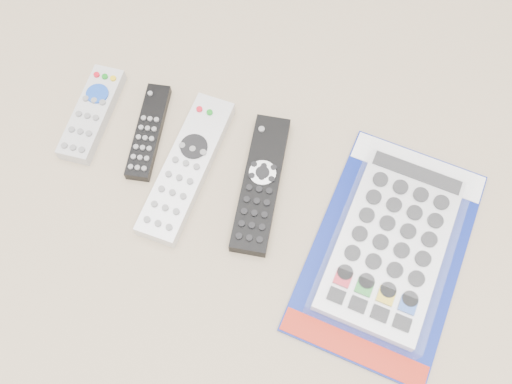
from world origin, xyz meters
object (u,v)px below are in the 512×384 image
(remote_large_black, at_px, (261,184))
(remote_silver_dvd, at_px, (187,167))
(jumbo_remote_packaged, at_px, (392,243))
(remote_slim_black, at_px, (148,132))
(remote_small_grey, at_px, (92,114))

(remote_large_black, bearing_deg, remote_silver_dvd, 177.32)
(remote_large_black, bearing_deg, jumbo_remote_packaged, -17.06)
(remote_slim_black, relative_size, remote_large_black, 0.75)
(remote_silver_dvd, distance_m, jumbo_remote_packaged, 0.30)
(remote_small_grey, height_order, remote_slim_black, remote_small_grey)
(remote_silver_dvd, xyz_separation_m, remote_large_black, (0.11, 0.01, -0.00))
(remote_slim_black, height_order, remote_silver_dvd, remote_silver_dvd)
(remote_large_black, xyz_separation_m, jumbo_remote_packaged, (0.19, -0.03, 0.01))
(remote_silver_dvd, bearing_deg, jumbo_remote_packaged, -2.53)
(remote_slim_black, relative_size, remote_silver_dvd, 0.69)
(remote_slim_black, relative_size, jumbo_remote_packaged, 0.48)
(remote_small_grey, distance_m, remote_slim_black, 0.09)
(remote_small_grey, height_order, jumbo_remote_packaged, jumbo_remote_packaged)
(jumbo_remote_packaged, bearing_deg, remote_slim_black, 175.97)
(remote_slim_black, bearing_deg, remote_silver_dvd, -36.93)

